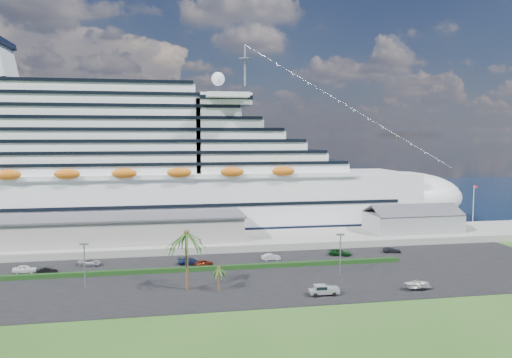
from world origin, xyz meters
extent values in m
plane|color=#29511B|center=(0.00, 0.00, 0.00)|extent=(420.00, 420.00, 0.00)
cube|color=black|center=(0.00, 11.00, 0.06)|extent=(140.00, 38.00, 0.12)
cube|color=gray|center=(0.00, 40.00, 0.90)|extent=(240.00, 20.00, 1.80)
cube|color=black|center=(0.00, 130.00, 0.01)|extent=(420.00, 160.00, 0.02)
cube|color=silver|center=(-20.00, 64.00, 8.00)|extent=(160.00, 30.00, 16.00)
ellipsoid|color=silver|center=(60.00, 64.00, 8.00)|extent=(40.00, 30.00, 16.00)
cube|color=black|center=(-20.00, 64.00, 1.20)|extent=(164.00, 30.60, 2.40)
cube|color=silver|center=(-32.00, 64.00, 29.60)|extent=(128.00, 26.00, 24.80)
cube|color=silver|center=(2.80, 64.00, 37.40)|extent=(14.00, 38.00, 3.20)
cylinder|color=gray|center=(10.00, 64.00, 48.00)|extent=(0.70, 0.70, 12.00)
ellipsoid|color=#C56112|center=(-24.00, 48.20, 17.80)|extent=(90.00, 2.40, 2.60)
ellipsoid|color=#C56112|center=(-24.00, 79.80, 17.80)|extent=(90.00, 2.40, 2.60)
cube|color=black|center=(-20.00, 64.00, 8.80)|extent=(144.00, 30.40, 0.90)
cube|color=gray|center=(-25.00, 40.00, 4.80)|extent=(60.00, 14.00, 6.00)
cube|color=#4C4C54|center=(-25.00, 40.00, 7.90)|extent=(61.00, 15.00, 0.40)
cube|color=gray|center=(52.00, 40.00, 4.20)|extent=(24.00, 12.00, 4.80)
cube|color=#4C4C54|center=(52.00, 37.00, 7.80)|extent=(24.00, 6.31, 2.74)
cube|color=#4C4C54|center=(52.00, 43.00, 7.80)|extent=(24.00, 6.31, 2.74)
cylinder|color=silver|center=(70.00, 40.00, 7.80)|extent=(0.16, 0.16, 12.00)
cube|color=red|center=(70.50, 40.00, 13.40)|extent=(1.00, 0.04, 0.70)
cube|color=black|center=(-8.00, 16.00, 0.57)|extent=(88.00, 1.10, 0.90)
cylinder|color=gray|center=(-28.00, 8.00, 4.12)|extent=(0.24, 0.24, 8.00)
cube|color=gray|center=(-28.00, 8.00, 8.22)|extent=(1.60, 0.35, 0.35)
cylinder|color=gray|center=(20.00, 8.00, 4.12)|extent=(0.24, 0.24, 8.00)
cube|color=gray|center=(20.00, 8.00, 8.22)|extent=(1.60, 0.35, 0.35)
cylinder|color=#47301E|center=(-10.00, 4.00, 5.25)|extent=(0.54, 0.54, 10.50)
sphere|color=#47301E|center=(-10.00, 4.00, 10.50)|extent=(0.98, 0.98, 0.98)
cylinder|color=#47301E|center=(-4.50, 2.50, 2.10)|extent=(0.35, 0.35, 4.20)
sphere|color=#47301E|center=(-4.50, 2.50, 4.20)|extent=(0.73, 0.73, 0.73)
imported|color=white|center=(-41.49, 20.75, 0.90)|extent=(4.68, 2.13, 1.56)
imported|color=black|center=(-37.04, 19.51, 0.77)|extent=(4.17, 2.43, 1.30)
imported|color=#92959A|center=(-29.58, 24.49, 0.81)|extent=(5.45, 3.83, 1.38)
imported|color=#121E40|center=(-8.66, 21.28, 0.87)|extent=(5.50, 3.11, 1.50)
imported|color=maroon|center=(-5.90, 19.72, 0.80)|extent=(4.29, 2.98, 1.36)
imported|color=silver|center=(9.10, 22.07, 0.80)|extent=(4.21, 1.68, 1.36)
imported|color=#0E3914|center=(25.58, 23.46, 0.83)|extent=(5.64, 4.10, 1.42)
imported|color=black|center=(38.42, 23.85, 0.73)|extent=(4.51, 2.62, 1.23)
cylinder|color=black|center=(11.27, -4.19, 0.50)|extent=(0.76, 0.29, 0.75)
cylinder|color=black|center=(11.27, -2.40, 0.50)|extent=(0.76, 0.29, 0.75)
cylinder|color=black|center=(14.56, -4.19, 0.50)|extent=(0.76, 0.29, 0.75)
cylinder|color=black|center=(14.56, -2.40, 0.50)|extent=(0.76, 0.29, 0.75)
cube|color=#B4B7BC|center=(13.06, -3.30, 0.83)|extent=(5.15, 2.08, 0.66)
cube|color=#B4B7BC|center=(14.42, -3.30, 1.20)|extent=(2.33, 1.92, 0.52)
cube|color=#B4B7BC|center=(12.40, -3.30, 1.48)|extent=(2.14, 1.87, 0.89)
cube|color=black|center=(12.40, -3.30, 1.58)|extent=(1.95, 1.91, 0.52)
cube|color=#B4B7BC|center=(10.89, -3.30, 1.01)|extent=(0.92, 1.82, 0.33)
cube|color=gray|center=(30.62, -3.32, 0.65)|extent=(4.49, 1.72, 0.12)
cylinder|color=gray|center=(28.58, -3.32, 0.65)|extent=(2.14, 0.11, 0.08)
cylinder|color=black|center=(31.01, -4.20, 0.43)|extent=(0.62, 0.22, 0.62)
cylinder|color=black|center=(31.01, -2.45, 0.43)|extent=(0.62, 0.22, 0.62)
imported|color=white|center=(30.62, -3.32, 1.22)|extent=(4.98, 3.59, 1.02)
camera|label=1|loc=(-13.35, -83.52, 27.61)|focal=35.00mm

